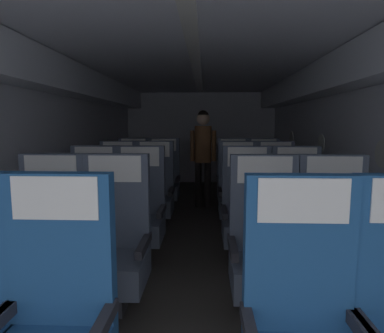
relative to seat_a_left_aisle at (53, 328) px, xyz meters
name	(u,v)px	position (x,y,z in m)	size (l,w,h in m)	color
ground	(195,240)	(0.56, 2.51, -0.49)	(3.76, 8.43, 0.02)	#3D3833
fuselage_shell	(196,108)	(0.56, 2.78, 1.11)	(3.64, 8.08, 2.19)	silver
seat_a_left_aisle	(53,328)	(0.00, 0.00, 0.00)	(0.53, 0.49, 1.17)	#38383D
seat_b_left_window	(49,246)	(-0.49, 0.99, 0.00)	(0.53, 0.49, 1.17)	#38383D
seat_b_left_aisle	(114,247)	(0.00, 1.00, 0.00)	(0.53, 0.49, 1.17)	#38383D
seat_b_right_aisle	(334,250)	(1.63, 0.99, 0.00)	(0.53, 0.49, 1.17)	#38383D
seat_b_right_window	(265,250)	(1.12, 0.98, 0.00)	(0.53, 0.49, 1.17)	#38383D
seat_c_left_window	(93,212)	(-0.49, 1.96, 0.00)	(0.53, 0.49, 1.17)	#38383D
seat_c_left_aisle	(140,213)	(0.00, 1.95, 0.00)	(0.53, 0.49, 1.17)	#38383D
seat_c_right_aisle	(297,214)	(1.62, 1.96, 0.00)	(0.53, 0.49, 1.17)	#38383D
seat_c_right_window	(247,214)	(1.11, 1.95, 0.00)	(0.53, 0.49, 1.17)	#38383D
seat_d_left_window	(117,193)	(-0.50, 2.95, 0.00)	(0.53, 0.49, 1.17)	#38383D
seat_d_left_aisle	(154,193)	(0.00, 2.94, 0.00)	(0.53, 0.49, 1.17)	#38383D
seat_d_right_aisle	(276,194)	(1.61, 2.95, 0.00)	(0.53, 0.49, 1.17)	#38383D
seat_d_right_window	(238,194)	(1.11, 2.94, 0.00)	(0.53, 0.49, 1.17)	#38383D
seat_e_left_window	(133,180)	(-0.50, 3.92, 0.00)	(0.53, 0.49, 1.17)	#38383D
seat_e_left_aisle	(164,181)	(0.00, 3.90, 0.00)	(0.53, 0.49, 1.17)	#38383D
seat_e_right_aisle	(264,181)	(1.62, 3.92, 0.00)	(0.53, 0.49, 1.17)	#38383D
seat_e_right_window	(233,181)	(1.13, 3.92, 0.00)	(0.53, 0.49, 1.17)	#38383D
flight_attendant	(203,148)	(0.64, 4.12, 0.52)	(0.43, 0.28, 1.62)	black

